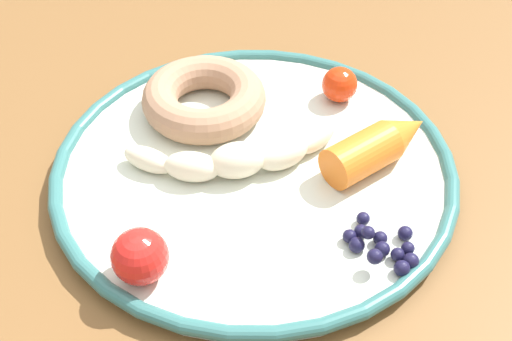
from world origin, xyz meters
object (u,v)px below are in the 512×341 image
Objects in this scene: plate at (256,173)px; banana at (237,158)px; tomato_near at (340,85)px; blueberry_pile at (382,245)px; dining_table at (266,242)px; donut at (204,98)px; carrot_orange at (379,145)px; tomato_mid at (140,256)px.

banana reaches higher than plate.
banana is at bearing 108.23° from tomato_near.
tomato_near is at bearing -22.49° from blueberry_pile.
banana is 0.13m from tomato_near.
plate is (-0.00, 0.01, 0.10)m from dining_table.
dining_table is 3.66× the size of plate.
donut and tomato_near have the same top height.
carrot_orange is 1.65× the size of blueberry_pile.
tomato_mid is (-0.07, 0.11, 0.01)m from banana.
carrot_orange reaches higher than plate.
tomato_near is (0.17, -0.07, 0.01)m from blueberry_pile.
blueberry_pile is at bearing -160.84° from plate.
plate is at bearing 106.39° from dining_table.
plate is 0.12m from tomato_near.
banana is 0.13m from tomato_mid.
blueberry_pile is at bearing 147.12° from carrot_orange.
blueberry_pile is (-0.12, -0.03, 0.11)m from dining_table.
donut is at bearing 38.70° from carrot_orange.
tomato_near is (0.05, -0.10, 0.12)m from dining_table.
carrot_orange is at bearing -112.88° from banana.
tomato_mid is at bearing 121.55° from banana.
plate is at bearing 19.16° from blueberry_pile.
banana reaches higher than blueberry_pile.
donut is 2.68× the size of tomato_mid.
carrot_orange reaches higher than banana.
blueberry_pile reaches higher than dining_table.
dining_table is at bearing 64.18° from carrot_orange.
tomato_mid is (-0.02, 0.22, 0.00)m from carrot_orange.
plate is at bearing -125.06° from banana.
carrot_orange is at bearing 169.18° from tomato_near.
dining_table is 0.14m from donut.
blueberry_pile is at bearing -110.47° from tomato_mid.
plate is 0.02m from banana.
carrot_orange is 0.10m from blueberry_pile.
plate is 0.09m from donut.
tomato_near reaches higher than plate.
donut reaches higher than plate.
tomato_mid reaches higher than dining_table.
plate is 0.10m from carrot_orange.
donut is at bearing 3.51° from plate.
dining_table is 29.85× the size of tomato_mid.
tomato_near is at bearing -65.10° from dining_table.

